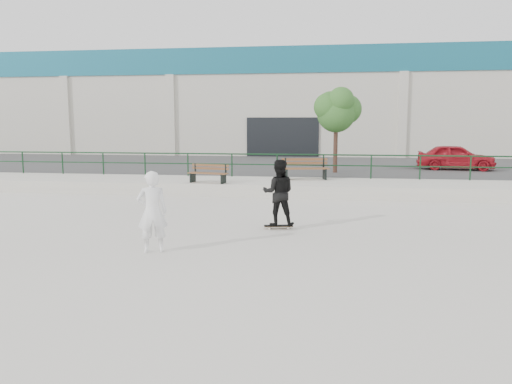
% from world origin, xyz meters
% --- Properties ---
extents(ground, '(120.00, 120.00, 0.00)m').
position_xyz_m(ground, '(0.00, 0.00, 0.00)').
color(ground, '#B8B3A8').
rests_on(ground, ground).
extents(ledge, '(30.00, 3.00, 0.50)m').
position_xyz_m(ledge, '(0.00, 9.50, 0.25)').
color(ledge, beige).
rests_on(ledge, ground).
extents(parking_strip, '(60.00, 14.00, 0.50)m').
position_xyz_m(parking_strip, '(0.00, 18.00, 0.25)').
color(parking_strip, '#3F3F3F').
rests_on(parking_strip, ground).
extents(railing, '(28.00, 0.06, 1.03)m').
position_xyz_m(railing, '(-0.00, 10.80, 1.24)').
color(railing, '#14391E').
rests_on(railing, ledge).
extents(commercial_building, '(44.20, 16.33, 8.00)m').
position_xyz_m(commercial_building, '(-0.00, 31.99, 4.58)').
color(commercial_building, beige).
rests_on(commercial_building, ground).
extents(bench_left, '(1.67, 0.79, 0.74)m').
position_xyz_m(bench_left, '(-1.48, 8.46, 0.87)').
color(bench_left, brown).
rests_on(bench_left, ledge).
extents(bench_right, '(2.03, 0.96, 0.90)m').
position_xyz_m(bench_right, '(2.25, 10.18, 0.95)').
color(bench_right, brown).
rests_on(bench_right, ledge).
extents(tree, '(2.25, 2.00, 3.99)m').
position_xyz_m(tree, '(3.55, 13.32, 3.49)').
color(tree, '#513628').
rests_on(tree, parking_strip).
extents(red_car, '(3.92, 1.98, 1.28)m').
position_xyz_m(red_car, '(9.55, 15.61, 1.14)').
color(red_car, '#A6141F').
rests_on(red_car, parking_strip).
extents(skateboard, '(0.80, 0.36, 0.09)m').
position_xyz_m(skateboard, '(1.90, 2.59, 0.07)').
color(skateboard, black).
rests_on(skateboard, ground).
extents(standing_skater, '(0.93, 0.75, 1.80)m').
position_xyz_m(standing_skater, '(1.90, 2.59, 0.99)').
color(standing_skater, black).
rests_on(standing_skater, skateboard).
extents(seated_skater, '(0.78, 0.65, 1.83)m').
position_xyz_m(seated_skater, '(-0.62, -0.27, 0.92)').
color(seated_skater, white).
rests_on(seated_skater, ground).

